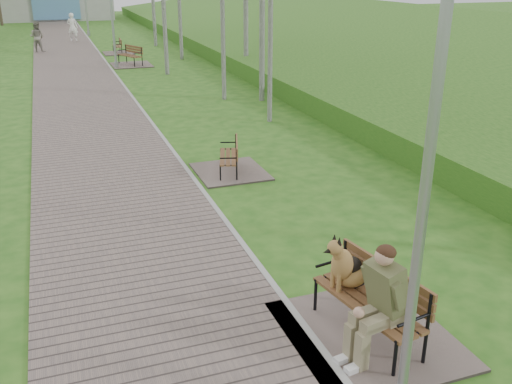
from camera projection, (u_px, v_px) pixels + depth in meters
ground at (274, 287)px, 8.67m from camera, size 120.00×120.00×0.00m
walkway at (73, 70)px, 26.91m from camera, size 3.50×67.00×0.04m
kerb at (110, 68)px, 27.47m from camera, size 0.10×67.00×0.05m
embankment at (346, 60)px, 29.95m from camera, size 14.00×70.00×1.60m
bench_main at (365, 307)px, 7.26m from camera, size 2.06×2.28×1.79m
bench_second at (229, 166)px, 13.45m from camera, size 1.59×1.76×0.97m
bench_third at (131, 61)px, 28.16m from camera, size 1.90×2.11×1.16m
bench_far at (118, 50)px, 32.04m from camera, size 1.62×1.80×1.00m
lamp_post_near at (420, 232)px, 5.43m from camera, size 0.18×0.18×4.69m
lamp_post_second at (112, 17)px, 26.64m from camera, size 0.19×0.19×5.04m
pedestrian_near at (72, 27)px, 36.96m from camera, size 0.77×0.64×1.80m
pedestrian_far at (37, 37)px, 32.30m from camera, size 1.00×0.91×1.68m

